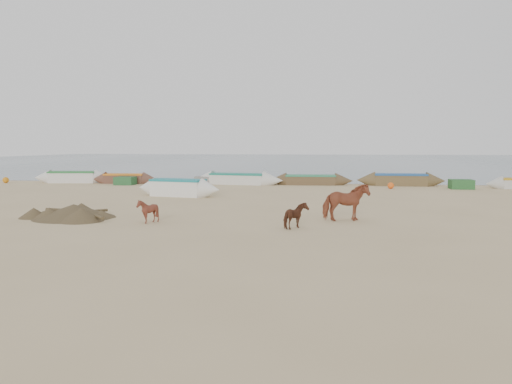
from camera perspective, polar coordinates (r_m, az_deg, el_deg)
ground at (r=17.45m, az=-1.77°, el=-4.50°), size 140.00×140.00×0.00m
sea at (r=99.04m, az=6.09°, el=3.63°), size 160.00×160.00×0.00m
cow_adult at (r=19.95m, az=10.21°, el=-1.17°), size 1.92×1.26×1.49m
calf_front at (r=19.61m, az=-12.26°, el=-2.13°), size 1.06×1.01×0.94m
calf_right at (r=17.92m, az=4.65°, el=-2.75°), size 0.90×1.02×0.93m
near_canoe at (r=29.61m, az=-8.89°, el=0.50°), size 5.44×2.30×1.01m
debris_pile at (r=21.91m, az=-20.10°, el=-2.05°), size 3.86×3.86×0.56m
waterline_canoes at (r=37.74m, az=2.04°, el=1.47°), size 61.11×3.12×0.92m
beach_clutter at (r=36.83m, az=8.87°, el=1.13°), size 43.31×4.16×0.64m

